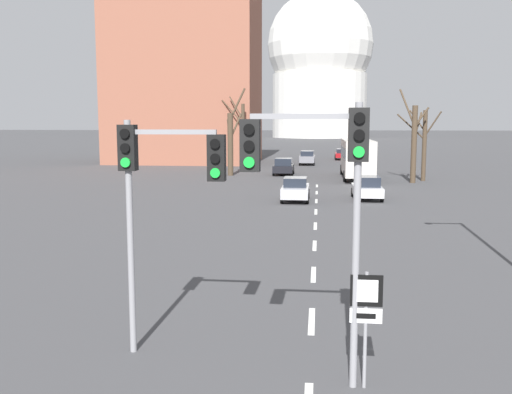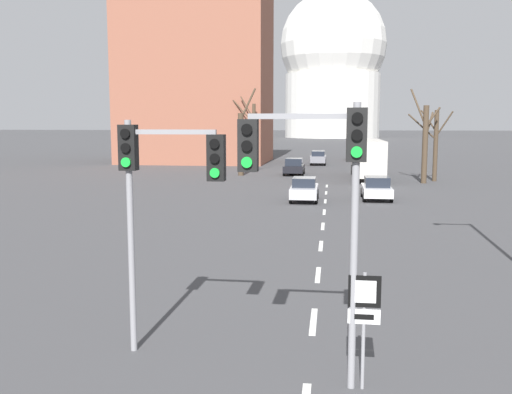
{
  "view_description": "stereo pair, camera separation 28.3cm",
  "coord_description": "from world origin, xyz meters",
  "px_view_note": "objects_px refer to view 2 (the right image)",
  "views": [
    {
      "loc": [
        0.12,
        -4.73,
        4.97
      ],
      "look_at": [
        -1.2,
        7.28,
        3.4
      ],
      "focal_mm": 40.0,
      "sensor_mm": 36.0,
      "label": 1
    },
    {
      "loc": [
        0.4,
        -4.69,
        4.97
      ],
      "look_at": [
        -1.2,
        7.28,
        3.4
      ],
      "focal_mm": 40.0,
      "sensor_mm": 36.0,
      "label": 2
    }
  ],
  "objects_px": {
    "traffic_signal_centre_tall": "(318,174)",
    "sedan_far_left": "(377,188)",
    "traffic_signal_near_left": "(159,178)",
    "city_bus": "(368,156)",
    "route_sign_post": "(364,311)",
    "sedan_near_left": "(354,154)",
    "sedan_near_right": "(304,189)",
    "sedan_far_right": "(318,158)",
    "sedan_mid_centre": "(294,167)"
  },
  "relations": [
    {
      "from": "sedan_far_left",
      "to": "sedan_far_right",
      "type": "xyz_separation_m",
      "value": [
        -4.58,
        30.89,
        0.1
      ]
    },
    {
      "from": "route_sign_post",
      "to": "sedan_near_left",
      "type": "bearing_deg",
      "value": 88.13
    },
    {
      "from": "traffic_signal_near_left",
      "to": "sedan_near_right",
      "type": "height_order",
      "value": "traffic_signal_near_left"
    },
    {
      "from": "sedan_near_right",
      "to": "sedan_far_left",
      "type": "bearing_deg",
      "value": 16.89
    },
    {
      "from": "sedan_far_right",
      "to": "city_bus",
      "type": "distance_m",
      "value": 17.18
    },
    {
      "from": "traffic_signal_near_left",
      "to": "city_bus",
      "type": "bearing_deg",
      "value": 80.55
    },
    {
      "from": "sedan_near_left",
      "to": "traffic_signal_centre_tall",
      "type": "bearing_deg",
      "value": -92.61
    },
    {
      "from": "city_bus",
      "to": "route_sign_post",
      "type": "bearing_deg",
      "value": -93.45
    },
    {
      "from": "traffic_signal_centre_tall",
      "to": "city_bus",
      "type": "height_order",
      "value": "traffic_signal_centre_tall"
    },
    {
      "from": "traffic_signal_centre_tall",
      "to": "sedan_near_right",
      "type": "relative_size",
      "value": 1.36
    },
    {
      "from": "traffic_signal_centre_tall",
      "to": "sedan_near_right",
      "type": "height_order",
      "value": "traffic_signal_centre_tall"
    },
    {
      "from": "sedan_near_left",
      "to": "sedan_far_right",
      "type": "xyz_separation_m",
      "value": [
        -4.56,
        -10.42,
        0.08
      ]
    },
    {
      "from": "traffic_signal_centre_tall",
      "to": "sedan_far_left",
      "type": "height_order",
      "value": "traffic_signal_centre_tall"
    },
    {
      "from": "sedan_mid_centre",
      "to": "sedan_far_left",
      "type": "bearing_deg",
      "value": -69.19
    },
    {
      "from": "traffic_signal_near_left",
      "to": "sedan_near_right",
      "type": "distance_m",
      "value": 24.97
    },
    {
      "from": "traffic_signal_near_left",
      "to": "sedan_far_right",
      "type": "xyz_separation_m",
      "value": [
        1.92,
        57.02,
        -2.97
      ]
    },
    {
      "from": "sedan_near_left",
      "to": "sedan_near_right",
      "type": "bearing_deg",
      "value": -96.18
    },
    {
      "from": "traffic_signal_near_left",
      "to": "sedan_far_left",
      "type": "bearing_deg",
      "value": 76.02
    },
    {
      "from": "sedan_near_left",
      "to": "sedan_near_right",
      "type": "height_order",
      "value": "sedan_near_right"
    },
    {
      "from": "traffic_signal_near_left",
      "to": "sedan_near_left",
      "type": "height_order",
      "value": "traffic_signal_near_left"
    },
    {
      "from": "sedan_far_left",
      "to": "sedan_near_right",
      "type": "bearing_deg",
      "value": -163.11
    },
    {
      "from": "route_sign_post",
      "to": "sedan_far_right",
      "type": "relative_size",
      "value": 0.55
    },
    {
      "from": "route_sign_post",
      "to": "sedan_far_left",
      "type": "bearing_deg",
      "value": 85.26
    },
    {
      "from": "sedan_far_right",
      "to": "city_bus",
      "type": "relative_size",
      "value": 0.37
    },
    {
      "from": "traffic_signal_centre_tall",
      "to": "city_bus",
      "type": "distance_m",
      "value": 41.94
    },
    {
      "from": "sedan_far_right",
      "to": "sedan_near_right",
      "type": "bearing_deg",
      "value": -90.11
    },
    {
      "from": "sedan_near_right",
      "to": "city_bus",
      "type": "bearing_deg",
      "value": 72.85
    },
    {
      "from": "sedan_far_right",
      "to": "sedan_near_left",
      "type": "bearing_deg",
      "value": 66.35
    },
    {
      "from": "sedan_mid_centre",
      "to": "sedan_far_left",
      "type": "relative_size",
      "value": 1.02
    },
    {
      "from": "sedan_near_right",
      "to": "sedan_far_right",
      "type": "bearing_deg",
      "value": 89.89
    },
    {
      "from": "traffic_signal_centre_tall",
      "to": "traffic_signal_near_left",
      "type": "relative_size",
      "value": 1.06
    },
    {
      "from": "route_sign_post",
      "to": "sedan_mid_centre",
      "type": "distance_m",
      "value": 44.81
    },
    {
      "from": "sedan_near_left",
      "to": "sedan_mid_centre",
      "type": "distance_m",
      "value": 24.91
    },
    {
      "from": "traffic_signal_near_left",
      "to": "sedan_mid_centre",
      "type": "relative_size",
      "value": 1.21
    },
    {
      "from": "traffic_signal_centre_tall",
      "to": "sedan_far_left",
      "type": "xyz_separation_m",
      "value": [
        3.15,
        27.3,
        -3.29
      ]
    },
    {
      "from": "traffic_signal_centre_tall",
      "to": "traffic_signal_near_left",
      "type": "bearing_deg",
      "value": 160.7
    },
    {
      "from": "traffic_signal_centre_tall",
      "to": "traffic_signal_near_left",
      "type": "distance_m",
      "value": 3.57
    },
    {
      "from": "sedan_near_left",
      "to": "sedan_far_left",
      "type": "xyz_separation_m",
      "value": [
        0.02,
        -41.31,
        -0.01
      ]
    },
    {
      "from": "traffic_signal_centre_tall",
      "to": "sedan_mid_centre",
      "type": "relative_size",
      "value": 1.29
    },
    {
      "from": "traffic_signal_centre_tall",
      "to": "sedan_near_left",
      "type": "distance_m",
      "value": 68.76
    },
    {
      "from": "sedan_far_right",
      "to": "sedan_far_left",
      "type": "bearing_deg",
      "value": -81.56
    },
    {
      "from": "sedan_far_right",
      "to": "city_bus",
      "type": "bearing_deg",
      "value": -73.62
    },
    {
      "from": "sedan_near_right",
      "to": "sedan_mid_centre",
      "type": "relative_size",
      "value": 0.95
    },
    {
      "from": "sedan_near_right",
      "to": "sedan_far_right",
      "type": "relative_size",
      "value": 0.97
    },
    {
      "from": "traffic_signal_centre_tall",
      "to": "route_sign_post",
      "type": "relative_size",
      "value": 2.38
    },
    {
      "from": "traffic_signal_near_left",
      "to": "city_bus",
      "type": "xyz_separation_m",
      "value": [
        6.75,
        40.58,
        -1.78
      ]
    },
    {
      "from": "sedan_mid_centre",
      "to": "city_bus",
      "type": "relative_size",
      "value": 0.38
    },
    {
      "from": "sedan_far_right",
      "to": "traffic_signal_near_left",
      "type": "bearing_deg",
      "value": -91.93
    },
    {
      "from": "sedan_near_left",
      "to": "sedan_mid_centre",
      "type": "xyz_separation_m",
      "value": [
        -6.54,
        -24.04,
        0.02
      ]
    },
    {
      "from": "traffic_signal_centre_tall",
      "to": "sedan_far_right",
      "type": "xyz_separation_m",
      "value": [
        -1.44,
        58.2,
        -3.2
      ]
    }
  ]
}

